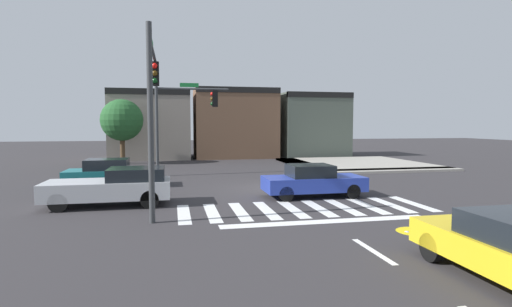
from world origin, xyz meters
The scene contains 12 objects.
ground_plane centered at (0.00, 0.00, 0.00)m, with size 120.00×120.00×0.00m, color #302D30.
crosswalk_near centered at (0.00, -4.50, 0.00)m, with size 9.18×3.04×0.01m.
lane_markings centered at (1.11, -12.02, 0.00)m, with size 6.80×20.25×0.01m.
bike_detector_marking centered at (2.04, -8.13, 0.00)m, with size 1.04×1.04×0.01m.
curb_corner_northeast centered at (8.49, 9.42, 0.07)m, with size 10.00×10.60×0.15m.
storefront_row centered at (0.53, 18.90, 3.08)m, with size 21.64×6.45×6.31m.
traffic_signal_southwest centered at (-5.37, -3.84, 4.20)m, with size 0.32×4.58×6.15m.
traffic_signal_northwest centered at (-4.07, 5.95, 3.85)m, with size 4.33×0.32×5.63m.
car_silver centered at (-6.90, -2.48, 0.73)m, with size 4.54×1.88×1.42m.
car_blue centered at (1.06, -2.30, 0.68)m, with size 4.21×1.76×1.37m.
car_teal centered at (-7.69, 2.33, 0.69)m, with size 4.38×1.79×1.37m.
roadside_tree centered at (-8.50, 14.00, 3.38)m, with size 3.21×3.21×5.01m.
Camera 1 is at (-4.73, -18.14, 3.06)m, focal length 27.92 mm.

